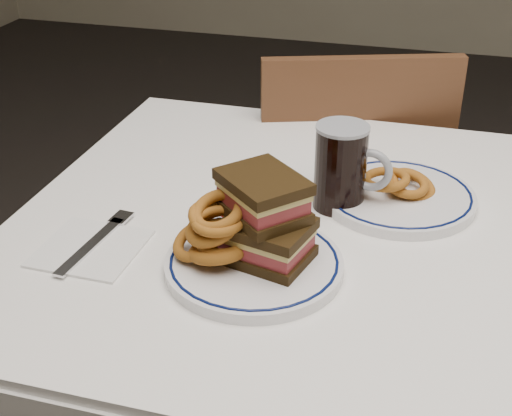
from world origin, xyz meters
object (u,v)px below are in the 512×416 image
(chair_far, at_px, (343,208))
(reuben_sandwich, at_px, (265,218))
(beer_mug, at_px, (342,167))
(main_plate, at_px, (254,264))
(far_plate, at_px, (398,196))

(chair_far, bearing_deg, reuben_sandwich, -90.86)
(chair_far, height_order, beer_mug, beer_mug)
(reuben_sandwich, bearing_deg, main_plate, -125.00)
(reuben_sandwich, relative_size, far_plate, 0.60)
(chair_far, height_order, main_plate, chair_far)
(chair_far, distance_m, reuben_sandwich, 0.76)
(chair_far, xyz_separation_m, beer_mug, (0.06, -0.48, 0.34))
(beer_mug, xyz_separation_m, far_plate, (0.09, 0.04, -0.06))
(beer_mug, height_order, far_plate, beer_mug)
(main_plate, xyz_separation_m, beer_mug, (0.08, 0.21, 0.06))
(beer_mug, bearing_deg, main_plate, -111.40)
(reuben_sandwich, bearing_deg, far_plate, 55.99)
(chair_far, distance_m, far_plate, 0.55)
(chair_far, distance_m, main_plate, 0.75)
(main_plate, height_order, beer_mug, beer_mug)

